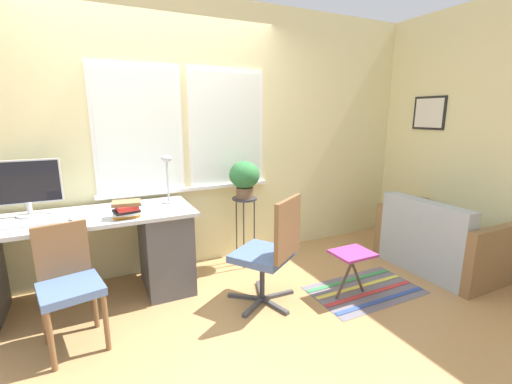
{
  "coord_description": "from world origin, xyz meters",
  "views": [
    {
      "loc": [
        -0.6,
        -2.68,
        1.58
      ],
      "look_at": [
        0.79,
        0.17,
        0.86
      ],
      "focal_mm": 24.0,
      "sensor_mm": 36.0,
      "label": 1
    }
  ],
  "objects_px": {
    "keyboard": "(29,224)",
    "book_stack": "(126,209)",
    "desk_chair_wooden": "(69,282)",
    "office_chair_swivel": "(271,251)",
    "plant_stand": "(245,207)",
    "couch_loveseat": "(439,243)",
    "monitor": "(26,186)",
    "mouse": "(71,218)",
    "folding_stool": "(352,257)",
    "potted_plant": "(244,177)",
    "desk_lamp": "(167,171)"
  },
  "relations": [
    {
      "from": "plant_stand",
      "to": "couch_loveseat",
      "type": "bearing_deg",
      "value": -28.92
    },
    {
      "from": "desk_chair_wooden",
      "to": "keyboard",
      "type": "bearing_deg",
      "value": 107.09
    },
    {
      "from": "book_stack",
      "to": "folding_stool",
      "type": "xyz_separation_m",
      "value": [
        1.75,
        -0.68,
        -0.48
      ]
    },
    {
      "from": "monitor",
      "to": "plant_stand",
      "type": "distance_m",
      "value": 1.92
    },
    {
      "from": "desk_chair_wooden",
      "to": "office_chair_swivel",
      "type": "relative_size",
      "value": 0.9
    },
    {
      "from": "monitor",
      "to": "desk_chair_wooden",
      "type": "bearing_deg",
      "value": -69.96
    },
    {
      "from": "desk_lamp",
      "to": "mouse",
      "type": "bearing_deg",
      "value": -164.91
    },
    {
      "from": "desk_lamp",
      "to": "folding_stool",
      "type": "bearing_deg",
      "value": -37.01
    },
    {
      "from": "keyboard",
      "to": "mouse",
      "type": "xyz_separation_m",
      "value": [
        0.28,
        0.01,
        0.01
      ]
    },
    {
      "from": "office_chair_swivel",
      "to": "potted_plant",
      "type": "distance_m",
      "value": 0.95
    },
    {
      "from": "mouse",
      "to": "plant_stand",
      "type": "relative_size",
      "value": 0.09
    },
    {
      "from": "book_stack",
      "to": "desk_chair_wooden",
      "type": "height_order",
      "value": "book_stack"
    },
    {
      "from": "keyboard",
      "to": "couch_loveseat",
      "type": "bearing_deg",
      "value": -11.77
    },
    {
      "from": "book_stack",
      "to": "folding_stool",
      "type": "relative_size",
      "value": 0.56
    },
    {
      "from": "monitor",
      "to": "keyboard",
      "type": "height_order",
      "value": "monitor"
    },
    {
      "from": "folding_stool",
      "to": "plant_stand",
      "type": "bearing_deg",
      "value": 119.43
    },
    {
      "from": "book_stack",
      "to": "desk_lamp",
      "type": "bearing_deg",
      "value": 39.85
    },
    {
      "from": "potted_plant",
      "to": "office_chair_swivel",
      "type": "bearing_deg",
      "value": -99.05
    },
    {
      "from": "mouse",
      "to": "couch_loveseat",
      "type": "xyz_separation_m",
      "value": [
        3.35,
        -0.76,
        -0.52
      ]
    },
    {
      "from": "plant_stand",
      "to": "folding_stool",
      "type": "height_order",
      "value": "plant_stand"
    },
    {
      "from": "book_stack",
      "to": "plant_stand",
      "type": "bearing_deg",
      "value": 15.89
    },
    {
      "from": "monitor",
      "to": "office_chair_swivel",
      "type": "height_order",
      "value": "monitor"
    },
    {
      "from": "folding_stool",
      "to": "monitor",
      "type": "bearing_deg",
      "value": 156.33
    },
    {
      "from": "couch_loveseat",
      "to": "monitor",
      "type": "bearing_deg",
      "value": 74.12
    },
    {
      "from": "plant_stand",
      "to": "folding_stool",
      "type": "distance_m",
      "value": 1.2
    },
    {
      "from": "keyboard",
      "to": "desk_lamp",
      "type": "distance_m",
      "value": 1.14
    },
    {
      "from": "potted_plant",
      "to": "folding_stool",
      "type": "distance_m",
      "value": 1.31
    },
    {
      "from": "keyboard",
      "to": "book_stack",
      "type": "bearing_deg",
      "value": -9.59
    },
    {
      "from": "plant_stand",
      "to": "office_chair_swivel",
      "type": "bearing_deg",
      "value": -99.05
    },
    {
      "from": "office_chair_swivel",
      "to": "couch_loveseat",
      "type": "bearing_deg",
      "value": 140.75
    },
    {
      "from": "office_chair_swivel",
      "to": "monitor",
      "type": "bearing_deg",
      "value": -60.79
    },
    {
      "from": "monitor",
      "to": "office_chair_swivel",
      "type": "distance_m",
      "value": 2.03
    },
    {
      "from": "office_chair_swivel",
      "to": "plant_stand",
      "type": "height_order",
      "value": "office_chair_swivel"
    },
    {
      "from": "desk_lamp",
      "to": "book_stack",
      "type": "xyz_separation_m",
      "value": [
        -0.4,
        -0.34,
        -0.23
      ]
    },
    {
      "from": "desk_lamp",
      "to": "desk_chair_wooden",
      "type": "height_order",
      "value": "desk_lamp"
    },
    {
      "from": "mouse",
      "to": "potted_plant",
      "type": "bearing_deg",
      "value": 7.74
    },
    {
      "from": "office_chair_swivel",
      "to": "folding_stool",
      "type": "distance_m",
      "value": 0.74
    },
    {
      "from": "plant_stand",
      "to": "keyboard",
      "type": "bearing_deg",
      "value": -173.19
    },
    {
      "from": "couch_loveseat",
      "to": "desk_chair_wooden",
      "type": "bearing_deg",
      "value": 84.78
    },
    {
      "from": "desk_chair_wooden",
      "to": "potted_plant",
      "type": "distance_m",
      "value": 1.81
    },
    {
      "from": "keyboard",
      "to": "mouse",
      "type": "distance_m",
      "value": 0.28
    },
    {
      "from": "mouse",
      "to": "plant_stand",
      "type": "xyz_separation_m",
      "value": [
        1.58,
        0.21,
        -0.15
      ]
    },
    {
      "from": "keyboard",
      "to": "book_stack",
      "type": "distance_m",
      "value": 0.69
    },
    {
      "from": "couch_loveseat",
      "to": "potted_plant",
      "type": "bearing_deg",
      "value": 61.08
    },
    {
      "from": "monitor",
      "to": "book_stack",
      "type": "distance_m",
      "value": 0.82
    },
    {
      "from": "monitor",
      "to": "plant_stand",
      "type": "relative_size",
      "value": 0.68
    },
    {
      "from": "monitor",
      "to": "book_stack",
      "type": "height_order",
      "value": "monitor"
    },
    {
      "from": "desk_chair_wooden",
      "to": "book_stack",
      "type": "bearing_deg",
      "value": 26.0
    },
    {
      "from": "mouse",
      "to": "desk_lamp",
      "type": "relative_size",
      "value": 0.14
    },
    {
      "from": "keyboard",
      "to": "book_stack",
      "type": "height_order",
      "value": "book_stack"
    }
  ]
}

